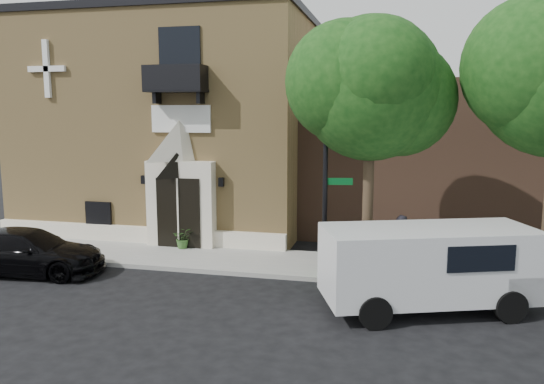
{
  "coord_description": "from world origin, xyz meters",
  "views": [
    {
      "loc": [
        6.78,
        -15.49,
        5.17
      ],
      "look_at": [
        2.67,
        2.0,
        2.43
      ],
      "focal_mm": 35.0,
      "sensor_mm": 36.0,
      "label": 1
    }
  ],
  "objects_px": {
    "street_sign": "(326,184)",
    "fire_hydrant": "(359,263)",
    "cargo_van": "(436,264)",
    "pedestrian_near": "(400,244)",
    "dumpster": "(354,255)",
    "black_sedan": "(27,252)"
  },
  "relations": [
    {
      "from": "cargo_van",
      "to": "black_sedan",
      "type": "bearing_deg",
      "value": 158.55
    },
    {
      "from": "dumpster",
      "to": "fire_hydrant",
      "type": "bearing_deg",
      "value": 13.31
    },
    {
      "from": "cargo_van",
      "to": "pedestrian_near",
      "type": "height_order",
      "value": "cargo_van"
    },
    {
      "from": "street_sign",
      "to": "dumpster",
      "type": "relative_size",
      "value": 2.54
    },
    {
      "from": "street_sign",
      "to": "fire_hydrant",
      "type": "height_order",
      "value": "street_sign"
    },
    {
      "from": "cargo_van",
      "to": "dumpster",
      "type": "bearing_deg",
      "value": 118.49
    },
    {
      "from": "pedestrian_near",
      "to": "fire_hydrant",
      "type": "bearing_deg",
      "value": -0.1
    },
    {
      "from": "dumpster",
      "to": "black_sedan",
      "type": "bearing_deg",
      "value": 173.04
    },
    {
      "from": "black_sedan",
      "to": "pedestrian_near",
      "type": "xyz_separation_m",
      "value": [
        11.64,
        2.27,
        0.36
      ]
    },
    {
      "from": "pedestrian_near",
      "to": "cargo_van",
      "type": "bearing_deg",
      "value": 85.23
    },
    {
      "from": "cargo_van",
      "to": "pedestrian_near",
      "type": "relative_size",
      "value": 3.12
    },
    {
      "from": "dumpster",
      "to": "pedestrian_near",
      "type": "relative_size",
      "value": 1.2
    },
    {
      "from": "dumpster",
      "to": "pedestrian_near",
      "type": "xyz_separation_m",
      "value": [
        1.36,
        0.61,
        0.27
      ]
    },
    {
      "from": "black_sedan",
      "to": "fire_hydrant",
      "type": "xyz_separation_m",
      "value": [
        10.43,
        1.75,
        -0.16
      ]
    },
    {
      "from": "fire_hydrant",
      "to": "pedestrian_near",
      "type": "bearing_deg",
      "value": 23.36
    },
    {
      "from": "street_sign",
      "to": "pedestrian_near",
      "type": "height_order",
      "value": "street_sign"
    },
    {
      "from": "cargo_van",
      "to": "fire_hydrant",
      "type": "height_order",
      "value": "cargo_van"
    },
    {
      "from": "fire_hydrant",
      "to": "pedestrian_near",
      "type": "relative_size",
      "value": 0.44
    },
    {
      "from": "black_sedan",
      "to": "street_sign",
      "type": "bearing_deg",
      "value": -87.05
    },
    {
      "from": "black_sedan",
      "to": "cargo_van",
      "type": "height_order",
      "value": "cargo_van"
    },
    {
      "from": "cargo_van",
      "to": "fire_hydrant",
      "type": "xyz_separation_m",
      "value": [
        -2.08,
        2.08,
        -0.68
      ]
    },
    {
      "from": "street_sign",
      "to": "black_sedan",
      "type": "bearing_deg",
      "value": 179.62
    }
  ]
}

